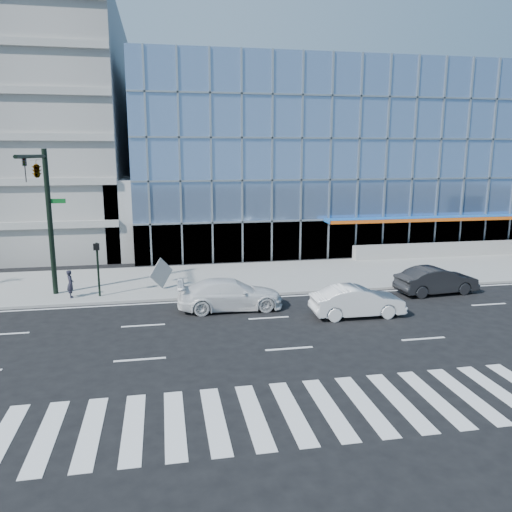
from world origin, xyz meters
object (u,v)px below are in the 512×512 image
Objects in this scene: white_sedan at (357,301)px; tilted_panel at (161,273)px; traffic_signal at (41,188)px; ped_signal_post at (97,261)px; white_suv at (230,294)px; dark_sedan at (436,280)px; pedestrian at (70,284)px.

tilted_panel is at bearing 56.17° from white_sedan.
ped_signal_post is at bearing 8.52° from traffic_signal.
ped_signal_post reaches higher than white_suv.
traffic_signal is at bearing 79.42° from dark_sedan.
traffic_signal is 17.05m from white_sedan.
tilted_panel is (-3.47, 4.21, 0.28)m from white_suv.
traffic_signal is 5.21× the size of pedestrian.
ped_signal_post is 7.66m from white_suv.
traffic_signal is 1.74× the size of white_sedan.
pedestrian is at bearing 177.84° from ped_signal_post.
dark_sedan reaches higher than white_sedan.
dark_sedan is at bearing -62.75° from white_sedan.
tilted_panel is (-15.47, 3.51, 0.30)m from dark_sedan.
tilted_panel is (-9.47, 6.51, 0.31)m from white_sedan.
dark_sedan is (12.00, 0.70, -0.01)m from white_suv.
traffic_signal is 22.12m from dark_sedan.
white_sedan is at bearing -128.34° from pedestrian.
pedestrian is 4.99m from tilted_panel.
white_suv is 5.46m from tilted_panel.
white_suv is at bearing -128.34° from pedestrian.
tilted_panel reaches higher than dark_sedan.
tilted_panel is at bearing 39.85° from white_suv.
ped_signal_post is 0.55× the size of white_suv.
white_sedan is at bearing -78.70° from tilted_panel.
traffic_signal is 1.48× the size of white_suv.
traffic_signal is at bearing 73.86° from white_suv.
ped_signal_post reaches higher than white_sedan.
pedestrian is at bearing 23.42° from traffic_signal.
ped_signal_post is 0.65× the size of white_sedan.
traffic_signal reaches higher than tilted_panel.
white_sedan is at bearing -22.95° from ped_signal_post.
pedestrian reaches higher than white_sedan.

